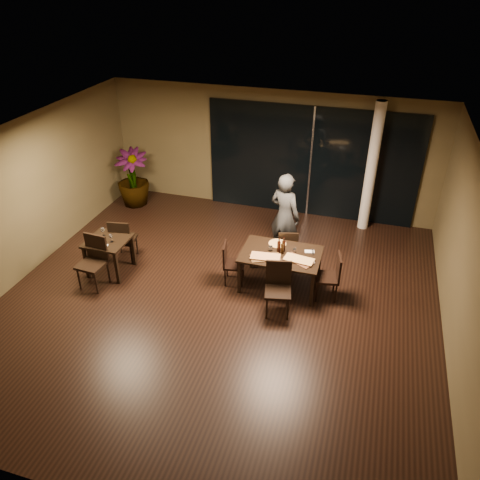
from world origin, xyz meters
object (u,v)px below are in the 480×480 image
(main_table, at_px, (281,257))
(chair_side_near, at_px, (94,258))
(side_table, at_px, (108,245))
(chair_side_far, at_px, (122,238))
(chair_main_far, at_px, (288,246))
(potted_plant, at_px, (133,178))
(bottle_a, at_px, (279,245))
(bottle_b, at_px, (282,247))
(bottle_c, at_px, (284,244))
(diner, at_px, (285,216))
(chair_main_right, at_px, (332,274))
(chair_main_left, at_px, (230,261))
(chair_main_near, at_px, (278,285))

(main_table, relative_size, chair_side_near, 1.44)
(side_table, distance_m, chair_side_far, 0.44)
(chair_main_far, height_order, potted_plant, potted_plant)
(chair_side_far, distance_m, bottle_a, 3.30)
(bottle_b, distance_m, bottle_c, 0.08)
(potted_plant, xyz_separation_m, bottle_c, (4.40, -2.30, 0.16))
(main_table, distance_m, side_table, 3.44)
(bottle_a, bearing_deg, bottle_c, 33.34)
(chair_side_far, relative_size, diner, 0.52)
(bottle_c, bearing_deg, bottle_b, -93.75)
(bottle_b, bearing_deg, chair_main_right, -4.74)
(chair_main_left, height_order, chair_side_far, chair_side_far)
(side_table, xyz_separation_m, bottle_b, (3.42, 0.51, 0.27))
(chair_main_far, relative_size, bottle_a, 2.86)
(chair_main_right, relative_size, bottle_b, 3.34)
(potted_plant, distance_m, bottle_a, 4.93)
(bottle_a, bearing_deg, diner, 96.30)
(bottle_a, bearing_deg, main_table, -33.31)
(chair_main_far, xyz_separation_m, chair_side_near, (-3.45, -1.65, 0.10))
(main_table, distance_m, chair_side_near, 3.58)
(chair_side_far, height_order, bottle_c, bottle_c)
(chair_main_left, distance_m, chair_side_far, 2.38)
(main_table, distance_m, diner, 1.17)
(potted_plant, distance_m, bottle_c, 4.97)
(bottle_a, distance_m, bottle_c, 0.10)
(diner, distance_m, bottle_a, 1.09)
(chair_side_near, bearing_deg, side_table, 87.83)
(bottle_a, bearing_deg, chair_main_left, -168.46)
(chair_main_left, relative_size, diner, 0.46)
(chair_side_far, bearing_deg, chair_side_near, 73.22)
(chair_main_right, bearing_deg, side_table, -96.26)
(side_table, xyz_separation_m, chair_main_near, (3.52, -0.23, -0.07))
(side_table, height_order, potted_plant, potted_plant)
(side_table, relative_size, chair_main_left, 0.92)
(side_table, xyz_separation_m, chair_main_left, (2.44, 0.35, -0.14))
(main_table, height_order, side_table, same)
(side_table, bearing_deg, bottle_c, 9.76)
(potted_plant, bearing_deg, diner, -16.79)
(chair_main_far, relative_size, chair_side_far, 0.88)
(main_table, xyz_separation_m, chair_main_far, (-0.00, 0.70, -0.19))
(chair_side_far, height_order, chair_side_near, chair_side_near)
(bottle_c, bearing_deg, chair_side_near, -163.29)
(chair_main_left, bearing_deg, chair_main_far, -59.57)
(side_table, xyz_separation_m, bottle_a, (3.35, 0.54, 0.28))
(chair_main_right, bearing_deg, chair_main_left, -99.59)
(chair_main_right, relative_size, chair_side_near, 0.88)
(chair_main_right, xyz_separation_m, diner, (-1.16, 1.20, 0.42))
(bottle_c, bearing_deg, diner, 100.99)
(chair_main_right, distance_m, bottle_c, 1.04)
(chair_side_near, bearing_deg, chair_main_left, 22.51)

